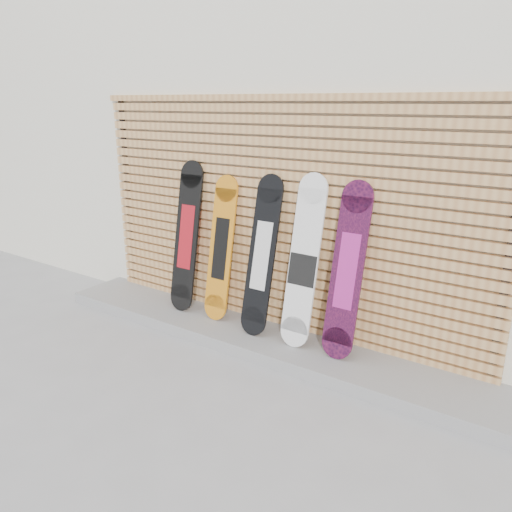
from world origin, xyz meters
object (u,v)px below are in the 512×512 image
object	(u,v)px
snowboard_0	(187,237)
snowboard_3	(304,263)
snowboard_2	(262,256)
snowboard_4	(347,271)
snowboard_1	(221,249)

from	to	relation	value
snowboard_0	snowboard_3	distance (m)	1.39
snowboard_2	snowboard_3	xyz separation A→B (m)	(0.44, 0.01, 0.01)
snowboard_2	snowboard_4	size ratio (longest dim) A/B	0.99
snowboard_1	snowboard_3	xyz separation A→B (m)	(0.95, -0.03, 0.04)
snowboard_2	snowboard_3	size ratio (longest dim) A/B	0.97
snowboard_1	snowboard_2	xyz separation A→B (m)	(0.51, -0.04, 0.03)
snowboard_1	snowboard_4	bearing A→B (deg)	-0.90
snowboard_2	snowboard_3	distance (m)	0.44
snowboard_1	snowboard_2	distance (m)	0.51
snowboard_2	snowboard_4	world-z (taller)	snowboard_4
snowboard_3	snowboard_4	xyz separation A→B (m)	(0.41, 0.01, -0.00)
snowboard_0	snowboard_1	size ratio (longest dim) A/B	1.08
snowboard_0	snowboard_2	xyz separation A→B (m)	(0.95, -0.03, -0.03)
snowboard_3	snowboard_1	bearing A→B (deg)	178.18
snowboard_3	snowboard_4	size ratio (longest dim) A/B	1.02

